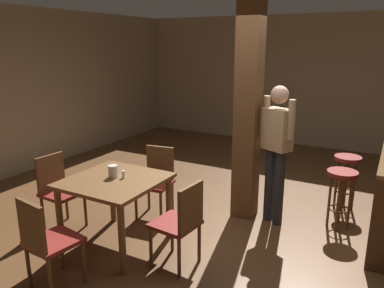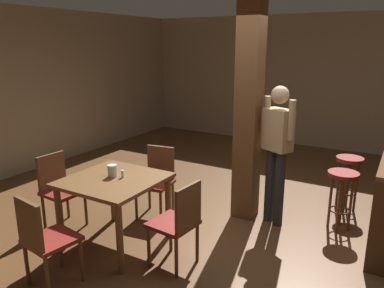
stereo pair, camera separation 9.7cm
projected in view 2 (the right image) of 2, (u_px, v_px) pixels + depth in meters
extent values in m
plane|color=brown|center=(225.00, 230.00, 4.53)|extent=(10.80, 10.80, 0.00)
cube|color=gray|center=(318.00, 82.00, 7.93)|extent=(8.00, 0.10, 2.80)
cube|color=gray|center=(6.00, 93.00, 6.11)|extent=(0.10, 9.00, 2.80)
cube|color=brown|center=(249.00, 110.00, 4.59)|extent=(0.28, 0.28, 2.80)
cube|color=brown|center=(114.00, 180.00, 4.05)|extent=(0.98, 0.98, 0.04)
cylinder|color=brown|center=(168.00, 207.00, 4.30)|extent=(0.07, 0.07, 0.74)
cylinder|color=brown|center=(113.00, 193.00, 4.71)|extent=(0.07, 0.07, 0.74)
cylinder|color=brown|center=(120.00, 239.00, 3.60)|extent=(0.07, 0.07, 0.74)
cylinder|color=brown|center=(59.00, 219.00, 4.01)|extent=(0.07, 0.07, 0.74)
cube|color=maroon|center=(63.00, 192.00, 4.52)|extent=(0.45, 0.45, 0.04)
cube|color=brown|center=(52.00, 172.00, 4.57)|extent=(0.06, 0.38, 0.45)
cylinder|color=brown|center=(86.00, 208.00, 4.62)|extent=(0.04, 0.04, 0.43)
cylinder|color=brown|center=(62.00, 218.00, 4.34)|extent=(0.04, 0.04, 0.43)
cylinder|color=brown|center=(68.00, 201.00, 4.81)|extent=(0.04, 0.04, 0.43)
cylinder|color=brown|center=(44.00, 211.00, 4.53)|extent=(0.04, 0.04, 0.43)
cube|color=maroon|center=(173.00, 223.00, 3.74)|extent=(0.46, 0.46, 0.04)
cube|color=brown|center=(188.00, 208.00, 3.57)|extent=(0.07, 0.38, 0.45)
cylinder|color=brown|center=(149.00, 246.00, 3.76)|extent=(0.04, 0.04, 0.43)
cylinder|color=brown|center=(171.00, 232.00, 4.03)|extent=(0.04, 0.04, 0.43)
cylinder|color=brown|center=(176.00, 257.00, 3.56)|extent=(0.04, 0.04, 0.43)
cylinder|color=brown|center=(197.00, 242.00, 3.83)|extent=(0.04, 0.04, 0.43)
cube|color=maroon|center=(154.00, 184.00, 4.80)|extent=(0.47, 0.47, 0.04)
cube|color=brown|center=(161.00, 163.00, 4.91)|extent=(0.38, 0.09, 0.45)
cylinder|color=brown|center=(161.00, 207.00, 4.64)|extent=(0.04, 0.04, 0.43)
cylinder|color=brown|center=(136.00, 203.00, 4.77)|extent=(0.04, 0.04, 0.43)
cylinder|color=brown|center=(173.00, 197.00, 4.95)|extent=(0.04, 0.04, 0.43)
cylinder|color=brown|center=(149.00, 193.00, 5.08)|extent=(0.04, 0.04, 0.43)
cube|color=maroon|center=(52.00, 240.00, 3.43)|extent=(0.48, 0.48, 0.04)
cube|color=brown|center=(29.00, 225.00, 3.23)|extent=(0.38, 0.09, 0.45)
cylinder|color=brown|center=(60.00, 247.00, 3.73)|extent=(0.04, 0.04, 0.43)
cylinder|color=brown|center=(81.00, 260.00, 3.51)|extent=(0.04, 0.04, 0.43)
cylinder|color=brown|center=(27.00, 263.00, 3.46)|extent=(0.04, 0.04, 0.43)
cylinder|color=brown|center=(47.00, 277.00, 3.25)|extent=(0.04, 0.04, 0.43)
cylinder|color=beige|center=(112.00, 171.00, 4.08)|extent=(0.10, 0.10, 0.13)
cylinder|color=silver|center=(123.00, 174.00, 4.06)|extent=(0.03, 0.03, 0.08)
cube|color=tan|center=(278.00, 130.00, 4.43)|extent=(0.39, 0.33, 0.50)
sphere|color=tan|center=(280.00, 95.00, 4.32)|extent=(0.28, 0.28, 0.21)
cylinder|color=#232328|center=(279.00, 189.00, 4.56)|extent=(0.16, 0.16, 0.95)
cylinder|color=#232328|center=(270.00, 185.00, 4.68)|extent=(0.16, 0.16, 0.95)
cylinder|color=tan|center=(291.00, 120.00, 4.24)|extent=(0.11, 0.11, 0.46)
cylinder|color=tan|center=(267.00, 115.00, 4.55)|extent=(0.11, 0.11, 0.46)
cylinder|color=maroon|center=(343.00, 174.00, 4.40)|extent=(0.36, 0.36, 0.05)
torus|color=brown|center=(339.00, 210.00, 4.52)|extent=(0.25, 0.25, 0.02)
cylinder|color=brown|center=(342.00, 199.00, 4.59)|extent=(0.03, 0.03, 0.68)
cylinder|color=brown|center=(339.00, 206.00, 4.39)|extent=(0.03, 0.03, 0.68)
cylinder|color=brown|center=(351.00, 205.00, 4.43)|extent=(0.03, 0.03, 0.68)
cylinder|color=brown|center=(330.00, 201.00, 4.55)|extent=(0.03, 0.03, 0.68)
cylinder|color=maroon|center=(350.00, 159.00, 4.92)|extent=(0.35, 0.35, 0.05)
torus|color=#422816|center=(346.00, 192.00, 5.04)|extent=(0.25, 0.25, 0.02)
cylinder|color=#422816|center=(348.00, 183.00, 5.11)|extent=(0.03, 0.03, 0.69)
cylinder|color=#422816|center=(346.00, 188.00, 4.92)|extent=(0.03, 0.03, 0.69)
cylinder|color=#422816|center=(356.00, 187.00, 4.96)|extent=(0.03, 0.03, 0.69)
cylinder|color=#422816|center=(338.00, 184.00, 5.07)|extent=(0.03, 0.03, 0.69)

